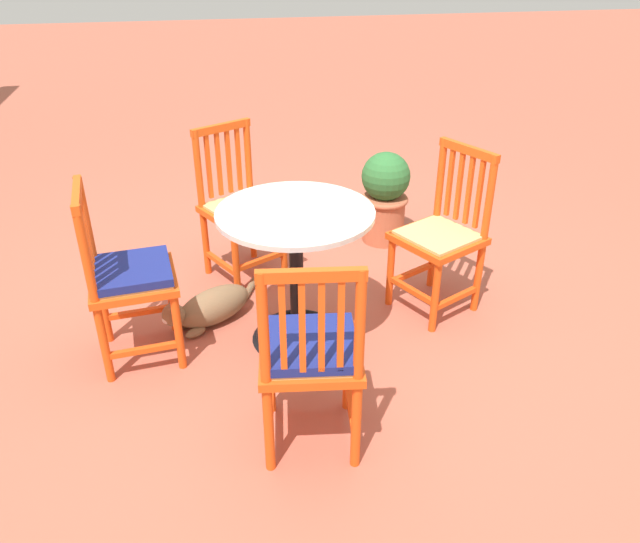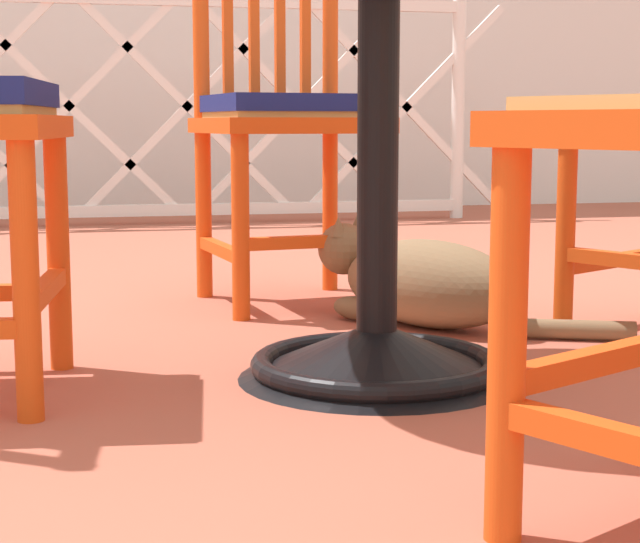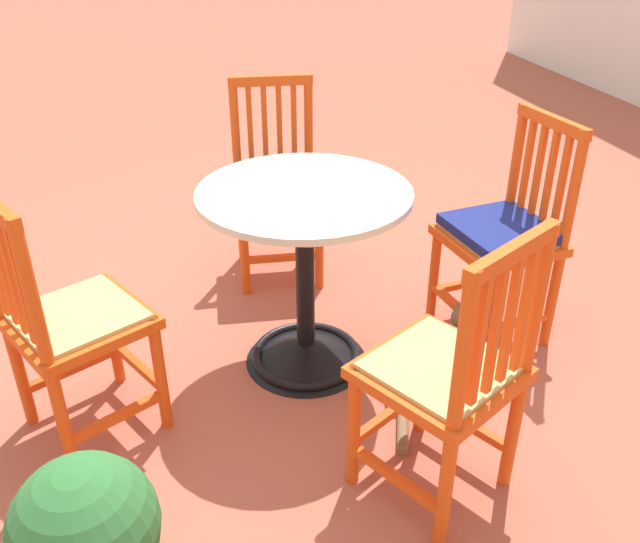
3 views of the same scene
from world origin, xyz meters
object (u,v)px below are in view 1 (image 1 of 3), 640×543
(cafe_table, at_px, (297,291))
(orange_chair_by_planter, at_px, (128,278))
(orange_chair_near_fence, at_px, (240,209))
(terracotta_planter, at_px, (385,195))
(orange_chair_facing_out, at_px, (441,237))
(orange_chair_tucked_in, at_px, (310,354))
(tabby_cat, at_px, (208,308))

(cafe_table, relative_size, orange_chair_by_planter, 0.83)
(orange_chair_by_planter, bearing_deg, cafe_table, -89.82)
(orange_chair_near_fence, distance_m, orange_chair_by_planter, 0.94)
(orange_chair_by_planter, distance_m, terracotta_planter, 1.87)
(orange_chair_facing_out, distance_m, orange_chair_near_fence, 1.19)
(orange_chair_tucked_in, xyz_separation_m, orange_chair_facing_out, (0.92, -0.87, -0.01))
(orange_chair_tucked_in, height_order, tabby_cat, orange_chair_tucked_in)
(cafe_table, distance_m, orange_chair_tucked_in, 0.76)
(orange_chair_facing_out, distance_m, orange_chair_by_planter, 1.63)
(orange_chair_tucked_in, relative_size, orange_chair_near_fence, 1.00)
(orange_chair_tucked_in, bearing_deg, cafe_table, -3.87)
(tabby_cat, bearing_deg, orange_chair_tucked_in, -157.11)
(orange_chair_near_fence, height_order, orange_chair_by_planter, same)
(orange_chair_near_fence, distance_m, tabby_cat, 0.66)
(cafe_table, distance_m, orange_chair_by_planter, 0.82)
(orange_chair_tucked_in, height_order, terracotta_planter, orange_chair_tucked_in)
(orange_chair_tucked_in, bearing_deg, tabby_cat, 22.89)
(cafe_table, height_order, orange_chair_tucked_in, orange_chair_tucked_in)
(tabby_cat, distance_m, terracotta_planter, 1.47)
(orange_chair_near_fence, distance_m, terracotta_planter, 1.02)
(cafe_table, relative_size, tabby_cat, 1.34)
(cafe_table, relative_size, terracotta_planter, 1.23)
(orange_chair_tucked_in, xyz_separation_m, tabby_cat, (0.96, 0.40, -0.35))
(orange_chair_tucked_in, height_order, orange_chair_facing_out, same)
(orange_chair_facing_out, bearing_deg, orange_chair_near_fence, 61.88)
(orange_chair_by_planter, height_order, terracotta_planter, orange_chair_by_planter)
(orange_chair_facing_out, distance_m, tabby_cat, 1.32)
(cafe_table, bearing_deg, tabby_cat, 64.48)
(cafe_table, height_order, orange_chair_near_fence, orange_chair_near_fence)
(cafe_table, xyz_separation_m, tabby_cat, (0.22, 0.46, -0.19))
(orange_chair_near_fence, xyz_separation_m, orange_chair_by_planter, (-0.74, 0.57, 0.01))
(cafe_table, bearing_deg, terracotta_planter, -35.52)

